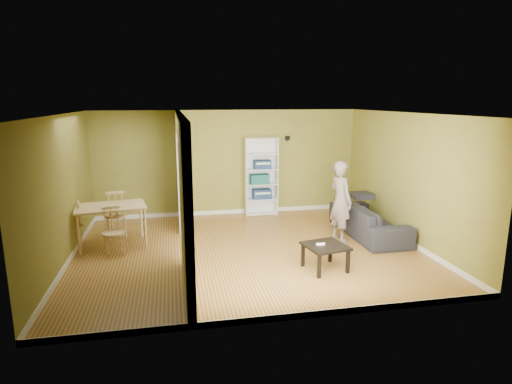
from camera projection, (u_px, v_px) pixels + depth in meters
room_shell at (248, 184)px, 7.99m from camera, size 6.50×6.50×6.50m
partition at (183, 187)px, 7.76m from camera, size 0.22×5.50×2.60m
wall_speaker at (288, 138)px, 10.72m from camera, size 0.10×0.10×0.10m
sofa at (369, 215)px, 9.11m from camera, size 2.31×0.99×0.88m
person at (341, 194)px, 8.67m from camera, size 0.82×0.71×1.94m
bookshelf at (261, 176)px, 10.70m from camera, size 0.81×0.36×1.93m
paper_box_navy_a at (262, 194)px, 10.75m from camera, size 0.46×0.30×0.23m
paper_box_teal at (259, 179)px, 10.66m from camera, size 0.46×0.30×0.24m
paper_box_navy_b at (262, 164)px, 10.60m from camera, size 0.41×0.27×0.21m
coffee_table at (325, 249)px, 7.25m from camera, size 0.66×0.66×0.44m
game_controller at (321, 244)px, 7.24m from camera, size 0.15×0.04×0.03m
dining_table at (111, 210)px, 8.36m from camera, size 1.31×0.88×0.82m
chair_left at (72, 226)px, 8.26m from camera, size 0.49×0.49×0.92m
chair_near at (114, 232)px, 7.92m from camera, size 0.51×0.51×0.90m
chair_far at (116, 214)px, 8.93m from camera, size 0.56×0.56×1.03m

